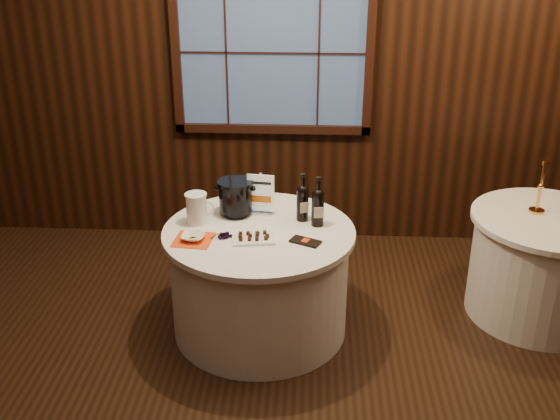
# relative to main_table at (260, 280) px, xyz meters

# --- Properties ---
(back_wall) EXTENTS (6.00, 0.10, 3.00)m
(back_wall) POSITION_rel_main_table_xyz_m (0.00, 1.48, 1.16)
(back_wall) COLOR black
(back_wall) RESTS_ON ground
(main_table) EXTENTS (1.28, 1.28, 0.77)m
(main_table) POSITION_rel_main_table_xyz_m (0.00, 0.00, 0.00)
(main_table) COLOR white
(main_table) RESTS_ON ground
(side_table) EXTENTS (1.08, 1.08, 0.77)m
(side_table) POSITION_rel_main_table_xyz_m (2.00, 0.30, 0.00)
(side_table) COLOR white
(side_table) RESTS_ON ground
(sign_stand) EXTENTS (0.19, 0.11, 0.30)m
(sign_stand) POSITION_rel_main_table_xyz_m (-0.00, 0.25, 0.49)
(sign_stand) COLOR #B2B2B9
(sign_stand) RESTS_ON main_table
(port_bottle_left) EXTENTS (0.08, 0.09, 0.34)m
(port_bottle_left) POSITION_rel_main_table_xyz_m (0.28, 0.17, 0.53)
(port_bottle_left) COLOR black
(port_bottle_left) RESTS_ON main_table
(port_bottle_right) EXTENTS (0.08, 0.09, 0.35)m
(port_bottle_right) POSITION_rel_main_table_xyz_m (0.39, 0.09, 0.53)
(port_bottle_right) COLOR black
(port_bottle_right) RESTS_ON main_table
(ice_bucket) EXTENTS (0.25, 0.25, 0.25)m
(ice_bucket) POSITION_rel_main_table_xyz_m (-0.18, 0.23, 0.51)
(ice_bucket) COLOR black
(ice_bucket) RESTS_ON main_table
(chocolate_plate) EXTENTS (0.30, 0.22, 0.04)m
(chocolate_plate) POSITION_rel_main_table_xyz_m (-0.02, -0.15, 0.40)
(chocolate_plate) COLOR white
(chocolate_plate) RESTS_ON main_table
(chocolate_box) EXTENTS (0.21, 0.17, 0.02)m
(chocolate_box) POSITION_rel_main_table_xyz_m (0.31, -0.17, 0.39)
(chocolate_box) COLOR black
(chocolate_box) RESTS_ON main_table
(grape_bunch) EXTENTS (0.15, 0.08, 0.04)m
(grape_bunch) POSITION_rel_main_table_xyz_m (-0.21, -0.14, 0.40)
(grape_bunch) COLOR black
(grape_bunch) RESTS_ON main_table
(glass_pitcher) EXTENTS (0.20, 0.15, 0.21)m
(glass_pitcher) POSITION_rel_main_table_xyz_m (-0.42, 0.08, 0.49)
(glass_pitcher) COLOR white
(glass_pitcher) RESTS_ON main_table
(orange_napkin) EXTENTS (0.26, 0.26, 0.00)m
(orange_napkin) POSITION_rel_main_table_xyz_m (-0.41, -0.17, 0.38)
(orange_napkin) COLOR #EA4413
(orange_napkin) RESTS_ON main_table
(cracker_bowl) EXTENTS (0.17, 0.17, 0.04)m
(cracker_bowl) POSITION_rel_main_table_xyz_m (-0.41, -0.17, 0.41)
(cracker_bowl) COLOR white
(cracker_bowl) RESTS_ON orange_napkin
(brass_candlestick) EXTENTS (0.11, 0.11, 0.39)m
(brass_candlestick) POSITION_rel_main_table_xyz_m (1.92, 0.38, 0.52)
(brass_candlestick) COLOR gold
(brass_candlestick) RESTS_ON side_table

